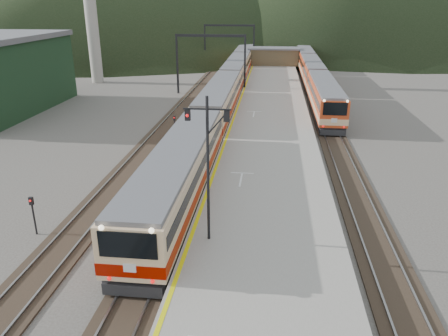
# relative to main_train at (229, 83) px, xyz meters

# --- Properties ---
(track_main) EXTENTS (2.60, 200.00, 0.23)m
(track_main) POSITION_rel_main_train_xyz_m (0.00, -11.93, -2.03)
(track_main) COLOR black
(track_main) RESTS_ON ground
(track_far) EXTENTS (2.60, 200.00, 0.23)m
(track_far) POSITION_rel_main_train_xyz_m (-5.00, -11.93, -2.03)
(track_far) COLOR black
(track_far) RESTS_ON ground
(track_second) EXTENTS (2.60, 200.00, 0.23)m
(track_second) POSITION_rel_main_train_xyz_m (11.50, -11.93, -2.03)
(track_second) COLOR black
(track_second) RESTS_ON ground
(platform) EXTENTS (8.00, 100.00, 1.00)m
(platform) POSITION_rel_main_train_xyz_m (5.60, -13.93, -1.59)
(platform) COLOR gray
(platform) RESTS_ON ground
(gantry_near) EXTENTS (9.55, 0.25, 8.00)m
(gantry_near) POSITION_rel_main_train_xyz_m (-2.85, 3.07, 3.49)
(gantry_near) COLOR black
(gantry_near) RESTS_ON ground
(gantry_far) EXTENTS (9.55, 0.25, 8.00)m
(gantry_far) POSITION_rel_main_train_xyz_m (-2.85, 28.07, 3.49)
(gantry_far) COLOR black
(gantry_far) RESTS_ON ground
(station_shed) EXTENTS (9.40, 4.40, 3.10)m
(station_shed) POSITION_rel_main_train_xyz_m (5.60, 26.07, 0.48)
(station_shed) COLOR brown
(station_shed) RESTS_ON platform
(main_train) EXTENTS (3.05, 83.61, 3.73)m
(main_train) POSITION_rel_main_train_xyz_m (0.00, 0.00, 0.00)
(main_train) COLOR #E1B989
(main_train) RESTS_ON track_main
(second_train) EXTENTS (2.68, 55.15, 3.28)m
(second_train) POSITION_rel_main_train_xyz_m (11.50, 11.21, -0.22)
(second_train) COLOR #C9421B
(second_train) RESTS_ON track_second
(signal_mast) EXTENTS (2.20, 0.19, 7.26)m
(signal_mast) POSITION_rel_main_train_xyz_m (2.78, -37.81, 3.32)
(signal_mast) COLOR black
(signal_mast) RESTS_ON platform
(short_signal_b) EXTENTS (0.24, 0.19, 2.27)m
(short_signal_b) POSITION_rel_main_train_xyz_m (-3.25, -18.38, -0.63)
(short_signal_b) COLOR black
(short_signal_b) RESTS_ON ground
(short_signal_c) EXTENTS (0.23, 0.17, 2.27)m
(short_signal_c) POSITION_rel_main_train_xyz_m (-7.14, -36.72, -0.63)
(short_signal_c) COLOR black
(short_signal_c) RESTS_ON ground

